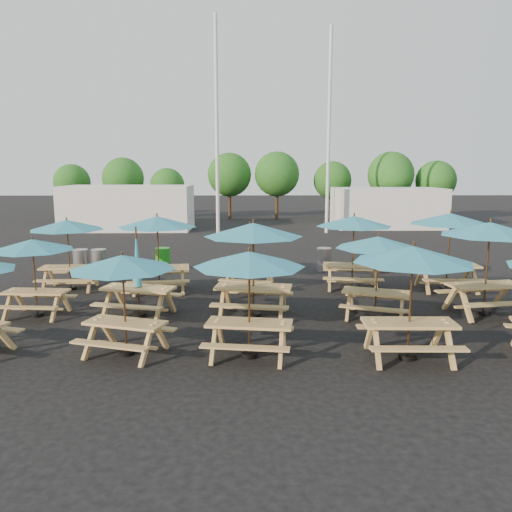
{
  "coord_description": "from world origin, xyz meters",
  "views": [
    {
      "loc": [
        -0.2,
        -14.25,
        3.86
      ],
      "look_at": [
        0.0,
        1.5,
        1.1
      ],
      "focal_mm": 35.0,
      "sensor_mm": 36.0,
      "label": 1
    }
  ],
  "objects_px": {
    "picnic_unit_5": "(157,225)",
    "picnic_unit_10": "(378,246)",
    "waste_bin_1": "(99,261)",
    "waste_bin_2": "(163,260)",
    "picnic_unit_9": "(413,260)",
    "picnic_unit_2": "(67,228)",
    "picnic_unit_11": "(354,225)",
    "picnic_unit_3": "(123,267)",
    "picnic_unit_13": "(490,233)",
    "picnic_unit_8": "(250,232)",
    "picnic_unit_4": "(138,280)",
    "picnic_unit_1": "(33,248)",
    "waste_bin_3": "(324,260)",
    "picnic_unit_6": "(249,264)",
    "picnic_unit_14": "(450,222)",
    "waste_bin_4": "(382,259)",
    "picnic_unit_7": "(253,234)",
    "waste_bin_0": "(81,261)"
  },
  "relations": [
    {
      "from": "picnic_unit_8",
      "to": "waste_bin_1",
      "type": "bearing_deg",
      "value": 167.59
    },
    {
      "from": "picnic_unit_1",
      "to": "picnic_unit_4",
      "type": "bearing_deg",
      "value": 2.55
    },
    {
      "from": "picnic_unit_3",
      "to": "waste_bin_1",
      "type": "relative_size",
      "value": 3.05
    },
    {
      "from": "picnic_unit_5",
      "to": "picnic_unit_2",
      "type": "bearing_deg",
      "value": 166.2
    },
    {
      "from": "picnic_unit_8",
      "to": "picnic_unit_13",
      "type": "xyz_separation_m",
      "value": [
        6.28,
        -2.87,
        0.31
      ]
    },
    {
      "from": "picnic_unit_2",
      "to": "picnic_unit_11",
      "type": "relative_size",
      "value": 0.88
    },
    {
      "from": "picnic_unit_5",
      "to": "picnic_unit_14",
      "type": "bearing_deg",
      "value": -7.1
    },
    {
      "from": "picnic_unit_4",
      "to": "picnic_unit_1",
      "type": "bearing_deg",
      "value": -167.91
    },
    {
      "from": "picnic_unit_4",
      "to": "waste_bin_2",
      "type": "relative_size",
      "value": 2.67
    },
    {
      "from": "picnic_unit_5",
      "to": "picnic_unit_3",
      "type": "bearing_deg",
      "value": -94.7
    },
    {
      "from": "picnic_unit_6",
      "to": "picnic_unit_10",
      "type": "distance_m",
      "value": 4.26
    },
    {
      "from": "picnic_unit_3",
      "to": "picnic_unit_10",
      "type": "relative_size",
      "value": 0.98
    },
    {
      "from": "picnic_unit_4",
      "to": "picnic_unit_6",
      "type": "height_order",
      "value": "picnic_unit_4"
    },
    {
      "from": "picnic_unit_10",
      "to": "waste_bin_1",
      "type": "bearing_deg",
      "value": 165.39
    },
    {
      "from": "picnic_unit_4",
      "to": "waste_bin_1",
      "type": "distance_m",
      "value": 6.29
    },
    {
      "from": "picnic_unit_7",
      "to": "picnic_unit_14",
      "type": "distance_m",
      "value": 6.87
    },
    {
      "from": "picnic_unit_5",
      "to": "waste_bin_2",
      "type": "relative_size",
      "value": 3.08
    },
    {
      "from": "picnic_unit_4",
      "to": "picnic_unit_9",
      "type": "distance_m",
      "value": 6.97
    },
    {
      "from": "picnic_unit_1",
      "to": "waste_bin_4",
      "type": "relative_size",
      "value": 2.52
    },
    {
      "from": "picnic_unit_9",
      "to": "picnic_unit_13",
      "type": "distance_m",
      "value": 4.36
    },
    {
      "from": "picnic_unit_5",
      "to": "picnic_unit_6",
      "type": "bearing_deg",
      "value": -70.6
    },
    {
      "from": "picnic_unit_9",
      "to": "waste_bin_4",
      "type": "xyz_separation_m",
      "value": [
        1.86,
        9.05,
        -1.63
      ]
    },
    {
      "from": "waste_bin_1",
      "to": "picnic_unit_11",
      "type": "bearing_deg",
      "value": -16.03
    },
    {
      "from": "picnic_unit_9",
      "to": "picnic_unit_4",
      "type": "bearing_deg",
      "value": 154.91
    },
    {
      "from": "picnic_unit_10",
      "to": "waste_bin_1",
      "type": "distance_m",
      "value": 10.77
    },
    {
      "from": "picnic_unit_13",
      "to": "picnic_unit_8",
      "type": "bearing_deg",
      "value": 146.46
    },
    {
      "from": "picnic_unit_4",
      "to": "waste_bin_0",
      "type": "relative_size",
      "value": 2.67
    },
    {
      "from": "picnic_unit_2",
      "to": "picnic_unit_8",
      "type": "bearing_deg",
      "value": -3.72
    },
    {
      "from": "picnic_unit_7",
      "to": "picnic_unit_9",
      "type": "height_order",
      "value": "picnic_unit_7"
    },
    {
      "from": "picnic_unit_10",
      "to": "waste_bin_3",
      "type": "bearing_deg",
      "value": 112.86
    },
    {
      "from": "waste_bin_1",
      "to": "waste_bin_2",
      "type": "xyz_separation_m",
      "value": [
        2.34,
        0.32,
        0.0
      ]
    },
    {
      "from": "picnic_unit_4",
      "to": "waste_bin_3",
      "type": "distance_m",
      "value": 8.25
    },
    {
      "from": "picnic_unit_9",
      "to": "waste_bin_2",
      "type": "bearing_deg",
      "value": 127.21
    },
    {
      "from": "picnic_unit_1",
      "to": "picnic_unit_6",
      "type": "height_order",
      "value": "picnic_unit_6"
    },
    {
      "from": "picnic_unit_1",
      "to": "picnic_unit_3",
      "type": "relative_size",
      "value": 0.83
    },
    {
      "from": "picnic_unit_14",
      "to": "waste_bin_1",
      "type": "distance_m",
      "value": 12.43
    },
    {
      "from": "picnic_unit_2",
      "to": "picnic_unit_7",
      "type": "xyz_separation_m",
      "value": [
        5.89,
        -3.12,
        0.2
      ]
    },
    {
      "from": "waste_bin_3",
      "to": "picnic_unit_14",
      "type": "bearing_deg",
      "value": -41.35
    },
    {
      "from": "picnic_unit_5",
      "to": "picnic_unit_7",
      "type": "bearing_deg",
      "value": -50.91
    },
    {
      "from": "picnic_unit_6",
      "to": "picnic_unit_10",
      "type": "height_order",
      "value": "picnic_unit_6"
    },
    {
      "from": "waste_bin_2",
      "to": "waste_bin_3",
      "type": "bearing_deg",
      "value": -0.77
    },
    {
      "from": "waste_bin_0",
      "to": "waste_bin_2",
      "type": "relative_size",
      "value": 1.0
    },
    {
      "from": "picnic_unit_4",
      "to": "waste_bin_3",
      "type": "relative_size",
      "value": 2.67
    },
    {
      "from": "picnic_unit_8",
      "to": "picnic_unit_13",
      "type": "bearing_deg",
      "value": -11.45
    },
    {
      "from": "picnic_unit_3",
      "to": "picnic_unit_14",
      "type": "relative_size",
      "value": 1.05
    },
    {
      "from": "picnic_unit_4",
      "to": "picnic_unit_2",
      "type": "bearing_deg",
      "value": 147.06
    },
    {
      "from": "picnic_unit_3",
      "to": "waste_bin_2",
      "type": "height_order",
      "value": "picnic_unit_3"
    },
    {
      "from": "picnic_unit_6",
      "to": "waste_bin_4",
      "type": "xyz_separation_m",
      "value": [
        5.11,
        8.91,
        -1.52
      ]
    },
    {
      "from": "picnic_unit_9",
      "to": "waste_bin_3",
      "type": "distance_m",
      "value": 9.08
    },
    {
      "from": "picnic_unit_5",
      "to": "picnic_unit_10",
      "type": "bearing_deg",
      "value": -32.97
    }
  ]
}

